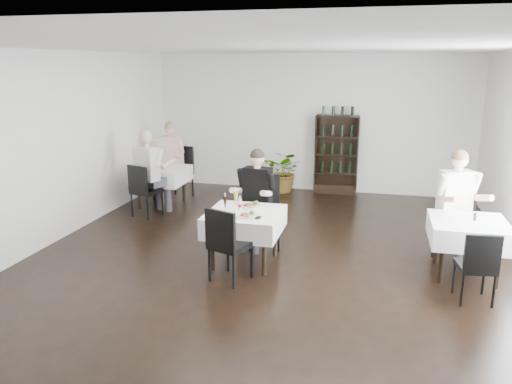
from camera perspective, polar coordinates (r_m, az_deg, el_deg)
room_shell at (r=6.77m, az=1.12°, el=3.49°), size 9.00×9.00×9.00m
wine_shelf at (r=11.00m, az=9.16°, el=4.16°), size 0.90×0.28×1.75m
main_table at (r=7.06m, az=-1.30°, el=-3.42°), size 1.03×1.03×0.77m
left_table at (r=10.14m, az=-10.76°, el=1.89°), size 0.98×0.98×0.77m
right_table at (r=7.23m, az=23.07°, el=-4.20°), size 0.98×0.98×0.77m
potted_tree at (r=11.06m, az=3.27°, el=2.37°), size 0.99×0.91×0.94m
main_chair_far at (r=7.79m, az=0.89°, el=-1.59°), size 0.62×0.62×1.11m
main_chair_near at (r=6.47m, az=-3.39°, el=-5.55°), size 0.60×0.60×1.01m
left_chair_far at (r=10.72m, az=-8.63°, el=2.67°), size 0.55×0.55×1.08m
left_chair_near at (r=9.42m, az=-12.78°, el=0.50°), size 0.58×0.58×1.00m
right_chair_far at (r=8.00m, az=21.82°, el=-2.33°), size 0.62×0.62×1.09m
right_chair_near at (r=6.48m, az=24.03°, el=-7.43°), size 0.46×0.47×0.90m
diner_main at (r=7.64m, az=-0.07°, el=0.11°), size 0.61×0.63×1.54m
diner_left_far at (r=10.56m, az=-9.88°, el=4.22°), size 0.63×0.64×1.62m
diner_left_near at (r=9.47m, az=-11.96°, el=2.92°), size 0.70×0.74×1.62m
diner_right_far at (r=7.66m, az=22.17°, el=-0.58°), size 0.72×0.76×1.62m
plate_far at (r=7.23m, az=-0.52°, el=-1.58°), size 0.36×0.36×0.09m
plate_near at (r=6.78m, az=-0.95°, el=-2.70°), size 0.29×0.29×0.08m
pilsner_dark at (r=7.06m, az=-3.55°, el=-1.29°), size 0.06×0.06×0.26m
pilsner_lager at (r=7.13m, az=-2.32°, el=-0.95°), size 0.07×0.07×0.30m
coke_bottle at (r=7.06m, az=-1.85°, el=-1.44°), size 0.05×0.05×0.21m
napkin_cutlery at (r=6.75m, az=-0.14°, el=-2.89°), size 0.18×0.18×0.02m
pepper_mill at (r=7.23m, az=23.74°, el=-2.61°), size 0.05×0.05×0.10m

